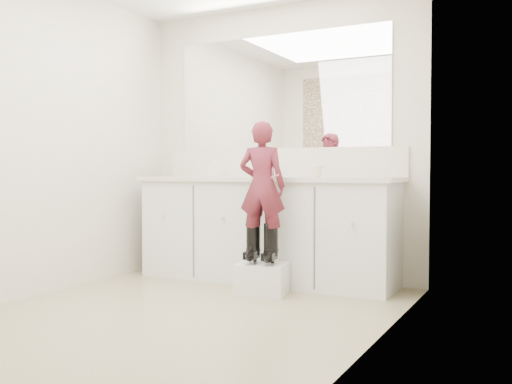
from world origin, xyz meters
The scene contains 16 objects.
floor centered at (0.00, 0.00, 0.00)m, with size 3.00×3.00×0.00m, color #857757.
wall_back centered at (0.00, 1.50, 1.20)m, with size 2.60×2.60×0.00m, color beige.
wall_left centered at (-1.30, 0.00, 1.20)m, with size 3.00×3.00×0.00m, color beige.
wall_right centered at (1.30, 0.00, 1.20)m, with size 3.00×3.00×0.00m, color beige.
vanity_cabinet centered at (0.00, 1.23, 0.42)m, with size 2.20×0.55×0.85m, color silver.
countertop centered at (0.00, 1.21, 0.87)m, with size 2.28×0.58×0.04m, color beige.
backsplash centered at (0.00, 1.49, 1.02)m, with size 2.28×0.03×0.25m, color beige.
mirror centered at (0.00, 1.49, 1.64)m, with size 2.00×0.02×1.00m, color white.
faucet centered at (0.00, 1.38, 0.94)m, with size 0.08×0.08×0.10m, color silver.
cup centered at (0.45, 1.26, 0.94)m, with size 0.11×0.11×0.10m, color beige.
soap_bottle centered at (-0.50, 1.20, 0.98)m, with size 0.08×0.08×0.18m, color silver.
step_stool centered at (0.20, 0.75, 0.12)m, with size 0.37×0.31×0.24m, color silver.
boot_left centered at (0.13, 0.75, 0.39)m, with size 0.11×0.21×0.31m, color black, non-canonical shape.
boot_right centered at (0.28, 0.75, 0.39)m, with size 0.11×0.21×0.31m, color black, non-canonical shape.
toddler centered at (0.20, 0.75, 0.82)m, with size 0.36×0.23×0.98m, color #962E48.
toothbrush centered at (0.27, 0.75, 0.89)m, with size 0.01×0.01×0.14m, color #DF5688.
Camera 1 is at (2.13, -3.10, 0.93)m, focal length 40.00 mm.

